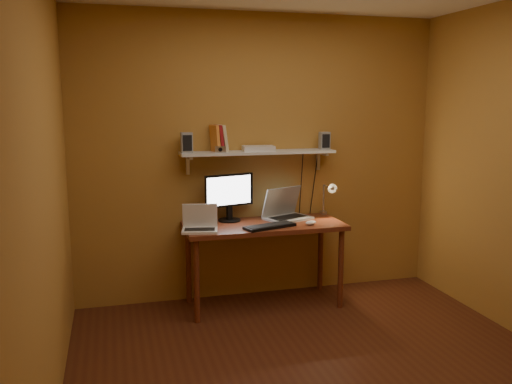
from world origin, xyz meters
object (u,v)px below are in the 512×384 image
object	(u,v)px
wall_shelf	(258,153)
netbook	(200,224)
shelf_camera	(221,149)
router	(258,148)
desk	(264,233)
mouse	(311,223)
monitor	(229,195)
laptop	(285,210)
speaker_right	(324,141)
desk_lamp	(328,195)
keyboard	(270,226)
speaker_left	(187,143)

from	to	relation	value
wall_shelf	netbook	xyz separation A→B (m)	(-0.59, -0.30, -0.55)
shelf_camera	router	world-z (taller)	shelf_camera
desk	mouse	xyz separation A→B (m)	(0.38, -0.16, 0.10)
mouse	shelf_camera	size ratio (longest dim) A/B	1.08
wall_shelf	netbook	world-z (taller)	wall_shelf
monitor	laptop	distance (m)	0.54
speaker_right	router	world-z (taller)	speaker_right
desk_lamp	netbook	bearing A→B (deg)	-169.26
monitor	speaker_right	world-z (taller)	speaker_right
monitor	netbook	xyz separation A→B (m)	(-0.32, -0.29, -0.18)
desk	speaker_right	world-z (taller)	speaker_right
speaker_right	shelf_camera	world-z (taller)	speaker_right
keyboard	mouse	distance (m)	0.38
router	desk_lamp	bearing A→B (deg)	-5.06
laptop	mouse	world-z (taller)	laptop
speaker_left	shelf_camera	bearing A→B (deg)	-14.83
desk	laptop	bearing A→B (deg)	31.65
mouse	router	world-z (taller)	router
mouse	router	xyz separation A→B (m)	(-0.38, 0.34, 0.63)
shelf_camera	router	size ratio (longest dim) A/B	0.35
desk_lamp	router	bearing A→B (deg)	174.94
mouse	speaker_right	size ratio (longest dim) A/B	0.67
laptop	mouse	xyz separation A→B (m)	(0.14, -0.31, -0.06)
desk	mouse	world-z (taller)	mouse
mouse	speaker_left	size ratio (longest dim) A/B	0.61
mouse	desk_lamp	size ratio (longest dim) A/B	0.28
desk	router	world-z (taller)	router
mouse	shelf_camera	distance (m)	1.01
desk	monitor	world-z (taller)	monitor
shelf_camera	desk	bearing A→B (deg)	-19.07
router	netbook	bearing A→B (deg)	-153.34
desk	speaker_right	bearing A→B (deg)	17.44
laptop	shelf_camera	size ratio (longest dim) A/B	4.87
laptop	desk_lamp	bearing A→B (deg)	-26.52
desk	wall_shelf	size ratio (longest dim) A/B	1.00
monitor	speaker_right	distance (m)	1.02
monitor	speaker_right	bearing A→B (deg)	-14.17
router	mouse	bearing A→B (deg)	-41.64
keyboard	router	bearing A→B (deg)	73.09
monitor	netbook	world-z (taller)	monitor
wall_shelf	shelf_camera	xyz separation A→B (m)	(-0.36, -0.07, 0.04)
speaker_right	shelf_camera	xyz separation A→B (m)	(-1.00, -0.08, -0.05)
wall_shelf	mouse	xyz separation A→B (m)	(0.38, -0.35, -0.59)
monitor	mouse	world-z (taller)	monitor
wall_shelf	shelf_camera	distance (m)	0.37
desk_lamp	speaker_left	world-z (taller)	speaker_left
router	speaker_right	bearing A→B (deg)	1.50
desk	router	distance (m)	0.76
monitor	mouse	bearing A→B (deg)	-42.74
shelf_camera	monitor	bearing A→B (deg)	34.58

